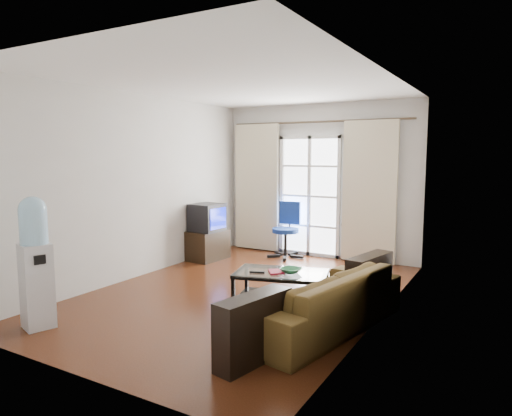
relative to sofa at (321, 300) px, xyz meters
The scene contains 20 objects.
floor 1.51m from the sofa, 155.38° to the left, with size 5.20×5.20×0.00m, color #532813.
ceiling 2.81m from the sofa, 155.38° to the left, with size 5.20×5.20×0.00m, color white.
wall_back 3.64m from the sofa, 112.71° to the left, with size 3.60×0.02×2.70m, color silver.
wall_front 2.61m from the sofa, 124.18° to the right, with size 3.60×0.02×2.70m, color silver.
wall_left 3.37m from the sofa, 168.90° to the left, with size 0.02×5.20×2.70m, color silver.
wall_right 1.29m from the sofa, 53.69° to the left, with size 0.02×5.20×2.70m, color silver.
french_door 3.58m from the sofa, 115.33° to the left, with size 1.16×0.06×2.15m.
curtain_rod 3.98m from the sofa, 113.36° to the left, with size 0.04×0.04×3.30m, color #4C3F2D.
curtain_left 4.11m from the sofa, 129.43° to the left, with size 0.90×0.07×2.35m, color beige.
curtain_right 3.25m from the sofa, 97.29° to the left, with size 0.90×0.07×2.35m, color beige.
radiator 3.16m from the sofa, 99.94° to the left, with size 0.64×0.12×0.64m, color gray.
sofa is the anchor object (origin of this frame).
coffee_table 0.74m from the sofa, 151.23° to the left, with size 1.20×0.87×0.44m.
bowl 0.67m from the sofa, 144.38° to the left, with size 0.27×0.27×0.06m, color green.
book 0.81m from the sofa, 161.30° to the left, with size 0.27×0.28×0.02m, color #A52714.
remote 0.91m from the sofa, 167.93° to the left, with size 0.18×0.05×0.02m, color black.
tv_stand 3.50m from the sofa, 145.54° to the left, with size 0.46×0.70×0.51m, color black.
crt_tv 3.50m from the sofa, 146.11° to the left, with size 0.55×0.54×0.47m.
task_chair 3.34m from the sofa, 122.32° to the left, with size 0.72×0.72×0.98m.
water_cooler 3.01m from the sofa, 150.47° to the right, with size 0.36×0.36×1.39m.
Camera 1 is at (3.06, -4.98, 1.83)m, focal length 32.00 mm.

